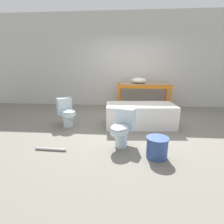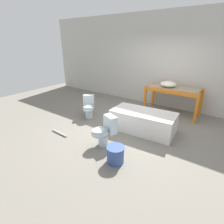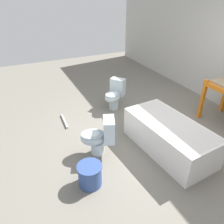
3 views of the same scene
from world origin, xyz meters
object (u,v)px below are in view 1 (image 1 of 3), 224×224
at_px(sink_basin, 139,80).
at_px(toilet_near, 67,113).
at_px(bucket_white, 157,147).
at_px(bathtub_main, 140,114).
at_px(toilet_far, 122,128).

height_order(sink_basin, toilet_near, sink_basin).
bearing_deg(sink_basin, bucket_white, -87.72).
xyz_separation_m(toilet_near, bucket_white, (1.94, -1.34, -0.17)).
distance_m(sink_basin, bathtub_main, 1.74).
xyz_separation_m(sink_basin, bucket_white, (0.12, -3.13, -0.80)).
relative_size(bathtub_main, bucket_white, 4.68).
height_order(toilet_near, toilet_far, same).
height_order(bathtub_main, bucket_white, bathtub_main).
bearing_deg(toilet_near, toilet_far, -72.91).
relative_size(sink_basin, toilet_near, 0.72).
distance_m(bathtub_main, toilet_far, 1.21).
height_order(toilet_far, bucket_white, toilet_far).
xyz_separation_m(bathtub_main, toilet_near, (-1.78, -0.18, 0.04)).
relative_size(bathtub_main, toilet_near, 2.48).
xyz_separation_m(sink_basin, toilet_near, (-1.82, -1.79, -0.63)).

